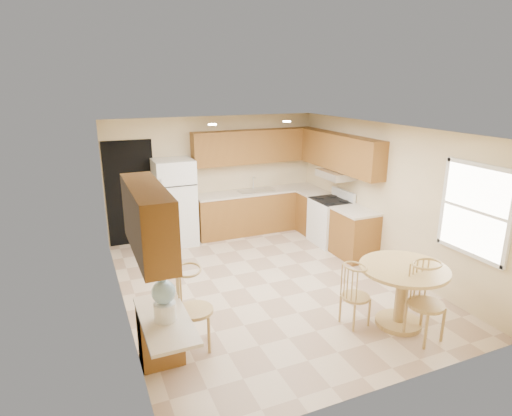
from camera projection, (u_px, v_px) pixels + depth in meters
name	position (u px, v px, depth m)	size (l,w,h in m)	color
floor	(268.00, 283.00, 7.01)	(5.50, 5.50, 0.00)	#CCB394
ceiling	(270.00, 129.00, 6.29)	(4.50, 5.50, 0.02)	white
wall_back	(214.00, 176.00, 9.07)	(4.50, 0.02, 2.50)	beige
wall_front	(386.00, 285.00, 4.23)	(4.50, 0.02, 2.50)	beige
wall_left	(119.00, 229.00, 5.80)	(0.02, 5.50, 2.50)	beige
wall_right	(385.00, 196.00, 7.50)	(0.02, 5.50, 2.50)	beige
doorway	(131.00, 193.00, 8.45)	(0.90, 0.02, 2.10)	black
base_cab_back	(258.00, 212.00, 9.37)	(2.75, 0.60, 0.87)	brown
counter_back	(258.00, 192.00, 9.24)	(2.75, 0.63, 0.04)	beige
base_cab_right_a	(314.00, 213.00, 9.25)	(0.60, 0.59, 0.87)	brown
counter_right_a	(315.00, 193.00, 9.12)	(0.63, 0.59, 0.04)	beige
base_cab_right_b	(354.00, 235.00, 7.97)	(0.60, 0.80, 0.87)	brown
counter_right_b	(356.00, 211.00, 7.84)	(0.63, 0.80, 0.04)	beige
upper_cab_back	(255.00, 146.00, 9.08)	(2.75, 0.33, 0.70)	brown
upper_cab_right	(340.00, 152.00, 8.33)	(0.33, 2.42, 0.70)	brown
upper_cab_left	(148.00, 220.00, 4.28)	(0.33, 1.40, 0.70)	brown
sink	(257.00, 191.00, 9.22)	(0.78, 0.44, 0.01)	silver
range_hood	(336.00, 175.00, 8.39)	(0.50, 0.76, 0.14)	silver
desk_pedestal	(160.00, 333.00, 4.98)	(0.48, 0.42, 0.72)	brown
desk_top	(165.00, 320.00, 4.54)	(0.50, 1.20, 0.04)	beige
window	(475.00, 211.00, 5.79)	(0.06, 1.12, 1.30)	white
can_light_a	(212.00, 124.00, 7.16)	(0.14, 0.14, 0.02)	white
can_light_b	(287.00, 121.00, 7.69)	(0.14, 0.14, 0.02)	white
refrigerator	(175.00, 202.00, 8.51)	(0.76, 0.74, 1.73)	white
stove	(330.00, 221.00, 8.64)	(0.65, 0.76, 1.09)	white
dining_table	(402.00, 287.00, 5.67)	(1.15, 1.15, 0.85)	tan
chair_table_a	(360.00, 292.00, 5.62)	(0.38, 0.49, 0.86)	tan
chair_table_b	(433.00, 298.00, 5.24)	(0.45, 0.45, 1.02)	tan
chair_desk	(196.00, 304.00, 5.09)	(0.46, 0.59, 1.04)	tan
water_crock	(164.00, 300.00, 4.44)	(0.25, 0.25, 0.52)	white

